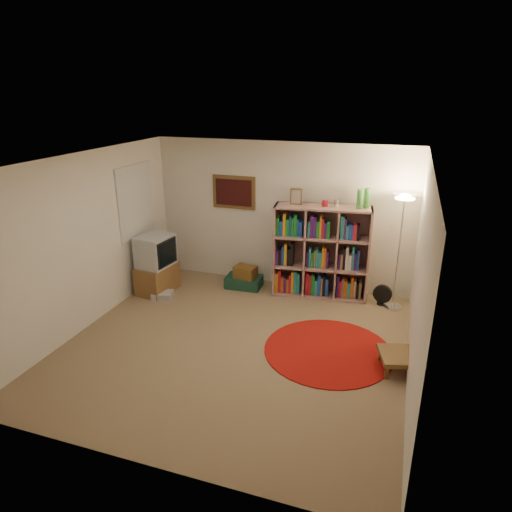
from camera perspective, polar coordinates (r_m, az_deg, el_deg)
The scene contains 11 objects.
room at distance 5.89m, azimuth -3.12°, elevation -0.14°, with size 4.54×4.54×2.54m.
bookshelf at distance 7.59m, azimuth 7.95°, elevation 0.35°, with size 1.59×0.63×1.85m.
floor_lamp at distance 7.15m, azimuth 17.90°, elevation 4.92°, with size 0.44×0.44×1.85m.
floor_fan at distance 7.65m, azimuth 15.53°, elevation -4.71°, with size 0.31×0.18×0.34m.
tv_stand at distance 7.92m, azimuth -12.33°, elevation -1.11°, with size 0.56×0.75×1.01m.
dvd_box at distance 7.81m, azimuth -11.58°, elevation -4.79°, with size 0.38×0.34×0.11m.
suitcase at distance 8.05m, azimuth -1.53°, elevation -3.22°, with size 0.63×0.42×0.20m.
wicker_basket at distance 7.93m, azimuth -1.33°, elevation -2.01°, with size 0.40×0.31×0.21m.
paper_towel at distance 8.12m, azimuth 4.87°, elevation -2.85°, with size 0.15×0.15×0.26m.
red_rug at distance 6.31m, azimuth 9.00°, elevation -11.60°, with size 1.71×1.71×0.02m.
side_table at distance 6.05m, azimuth 17.58°, elevation -11.88°, with size 0.61×0.61×0.23m.
Camera 1 is at (2.00, -5.07, 3.32)m, focal length 32.00 mm.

